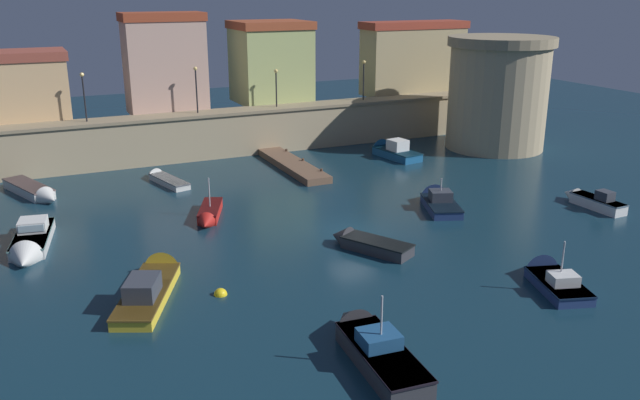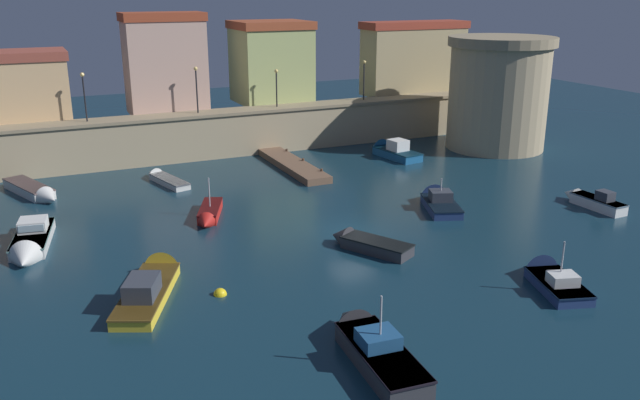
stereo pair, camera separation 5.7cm
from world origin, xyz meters
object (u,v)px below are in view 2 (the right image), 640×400
object	(u,v)px
moored_boat_1	(209,214)
moored_boat_4	(365,243)
quay_lamp_0	(84,89)
quay_lamp_1	(196,83)
moored_boat_5	(152,282)
fortress_tower	(498,93)
moored_boat_2	(592,200)
quay_lamp_3	(364,74)
moored_boat_9	(438,200)
moored_boat_7	(30,243)
mooring_buoy_0	(220,295)
moored_boat_3	(391,150)
moored_boat_8	(550,277)
moored_boat_11	(163,178)
moored_boat_10	(35,191)
quay_lamp_2	(276,82)
moored_boat_0	(371,344)

from	to	relation	value
moored_boat_1	moored_boat_4	bearing A→B (deg)	60.45
quay_lamp_0	moored_boat_4	xyz separation A→B (m)	(11.53, -23.73, -5.90)
quay_lamp_1	moored_boat_5	bearing A→B (deg)	-109.98
fortress_tower	quay_lamp_1	xyz separation A→B (m)	(-24.74, 7.47, 1.37)
quay_lamp_0	moored_boat_2	distance (m)	37.38
quay_lamp_3	moored_boat_9	bearing A→B (deg)	-103.94
moored_boat_7	mooring_buoy_0	world-z (taller)	moored_boat_7
moored_boat_3	moored_boat_8	distance (m)	25.89
mooring_buoy_0	moored_boat_9	bearing A→B (deg)	21.98
fortress_tower	mooring_buoy_0	size ratio (longest dim) A/B	15.46
moored_boat_9	mooring_buoy_0	size ratio (longest dim) A/B	8.67
quay_lamp_3	moored_boat_11	bearing A→B (deg)	-163.30
moored_boat_4	mooring_buoy_0	xyz separation A→B (m)	(-8.83, -2.20, -0.35)
moored_boat_4	quay_lamp_1	bearing A→B (deg)	-21.77
moored_boat_8	moored_boat_10	size ratio (longest dim) A/B	0.74
mooring_buoy_0	moored_boat_3	bearing A→B (deg)	43.40
moored_boat_11	moored_boat_10	bearing A→B (deg)	75.23
quay_lamp_2	moored_boat_0	xyz separation A→B (m)	(-9.18, -33.49, -5.48)
moored_boat_1	moored_boat_7	bearing A→B (deg)	-62.67
quay_lamp_1	moored_boat_11	world-z (taller)	quay_lamp_1
quay_lamp_2	quay_lamp_3	xyz separation A→B (m)	(8.52, -0.00, 0.21)
moored_boat_0	moored_boat_10	world-z (taller)	moored_boat_0
fortress_tower	moored_boat_0	xyz separation A→B (m)	(-26.96, -26.02, -4.42)
quay_lamp_3	moored_boat_11	world-z (taller)	quay_lamp_3
moored_boat_0	moored_boat_1	size ratio (longest dim) A/B	1.37
moored_boat_1	moored_boat_3	bearing A→B (deg)	139.25
quay_lamp_3	moored_boat_3	xyz separation A→B (m)	(-0.67, -6.23, -5.69)
quay_lamp_1	mooring_buoy_0	world-z (taller)	quay_lamp_1
moored_boat_7	mooring_buoy_0	bearing A→B (deg)	48.94
moored_boat_3	mooring_buoy_0	distance (m)	28.67
moored_boat_9	quay_lamp_1	bearing A→B (deg)	50.07
fortress_tower	quay_lamp_0	xyz separation A→B (m)	(-33.46, 7.47, 1.35)
quay_lamp_3	moored_boat_0	bearing A→B (deg)	-117.86
moored_boat_4	moored_boat_9	bearing A→B (deg)	-88.57
fortress_tower	moored_boat_8	world-z (taller)	fortress_tower
moored_boat_0	quay_lamp_2	bearing A→B (deg)	-10.65
moored_boat_4	moored_boat_3	bearing A→B (deg)	-62.96
moored_boat_2	moored_boat_7	bearing A→B (deg)	75.79
moored_boat_1	moored_boat_8	size ratio (longest dim) A/B	0.97
fortress_tower	moored_boat_3	xyz separation A→B (m)	(-9.93, 1.24, -4.42)
quay_lamp_3	moored_boat_3	size ratio (longest dim) A/B	0.61
quay_lamp_0	moored_boat_3	bearing A→B (deg)	-14.83
moored_boat_4	moored_boat_8	world-z (taller)	moored_boat_8
quay_lamp_0	moored_boat_0	size ratio (longest dim) A/B	0.57
moored_boat_4	moored_boat_7	xyz separation A→B (m)	(-16.62, 7.41, 0.05)
moored_boat_5	moored_boat_3	bearing A→B (deg)	-28.19
fortress_tower	moored_boat_4	world-z (taller)	fortress_tower
moored_boat_1	mooring_buoy_0	world-z (taller)	moored_boat_1
moored_boat_3	fortress_tower	bearing A→B (deg)	-105.21
moored_boat_5	fortress_tower	bearing A→B (deg)	-38.96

